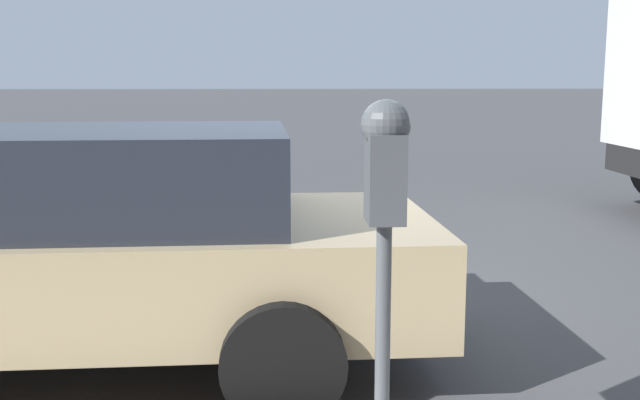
% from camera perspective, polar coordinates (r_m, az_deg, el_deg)
% --- Properties ---
extents(ground_plane, '(220.00, 220.00, 0.00)m').
position_cam_1_polar(ground_plane, '(5.79, -1.26, -8.15)').
color(ground_plane, '#424244').
extents(parking_meter, '(0.21, 0.19, 1.50)m').
position_cam_1_polar(parking_meter, '(2.86, 4.96, 0.52)').
color(parking_meter, '#4C5156').
rests_on(parking_meter, sidewalk).
extents(car_tan, '(2.12, 4.95, 1.44)m').
position_cam_1_polar(car_tan, '(4.79, -21.05, -3.05)').
color(car_tan, tan).
rests_on(car_tan, ground_plane).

